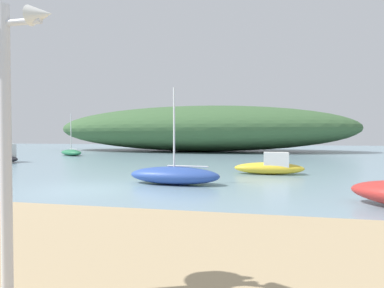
{
  "coord_description": "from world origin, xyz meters",
  "views": [
    {
      "loc": [
        6.47,
        -11.38,
        2.03
      ],
      "look_at": [
        2.3,
        7.41,
        1.53
      ],
      "focal_mm": 31.5,
      "sensor_mm": 36.0,
      "label": 1
    }
  ],
  "objects_px": {
    "sailboat_outer_mooring": "(71,152)",
    "motorboat_near_shore": "(3,156)",
    "sailboat_far_left": "(174,175)",
    "motorboat_east_reach": "(271,166)"
  },
  "relations": [
    {
      "from": "sailboat_far_left",
      "to": "motorboat_near_shore",
      "type": "xyz_separation_m",
      "value": [
        -15.63,
        8.15,
        0.11
      ]
    },
    {
      "from": "sailboat_outer_mooring",
      "to": "sailboat_far_left",
      "type": "distance_m",
      "value": 22.89
    },
    {
      "from": "sailboat_outer_mooring",
      "to": "motorboat_east_reach",
      "type": "bearing_deg",
      "value": -32.67
    },
    {
      "from": "sailboat_outer_mooring",
      "to": "motorboat_near_shore",
      "type": "relative_size",
      "value": 1.0
    },
    {
      "from": "sailboat_far_left",
      "to": "motorboat_near_shore",
      "type": "height_order",
      "value": "sailboat_far_left"
    },
    {
      "from": "sailboat_far_left",
      "to": "motorboat_near_shore",
      "type": "bearing_deg",
      "value": 152.47
    },
    {
      "from": "sailboat_outer_mooring",
      "to": "motorboat_near_shore",
      "type": "xyz_separation_m",
      "value": [
        -0.19,
        -8.75,
        0.17
      ]
    },
    {
      "from": "sailboat_outer_mooring",
      "to": "motorboat_near_shore",
      "type": "height_order",
      "value": "sailboat_outer_mooring"
    },
    {
      "from": "sailboat_outer_mooring",
      "to": "sailboat_far_left",
      "type": "relative_size",
      "value": 1.06
    },
    {
      "from": "sailboat_outer_mooring",
      "to": "sailboat_far_left",
      "type": "bearing_deg",
      "value": -47.58
    }
  ]
}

